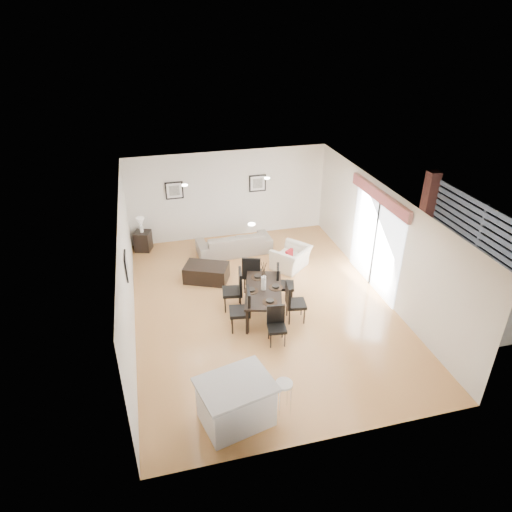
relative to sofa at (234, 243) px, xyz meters
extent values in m
plane|color=tan|center=(0.10, -2.83, -0.31)|extent=(8.00, 8.00, 0.00)
cube|color=silver|center=(0.10, 1.17, 1.04)|extent=(6.00, 0.04, 2.70)
cube|color=silver|center=(0.10, -6.83, 1.04)|extent=(6.00, 0.04, 2.70)
cube|color=silver|center=(-2.90, -2.83, 1.04)|extent=(0.04, 8.00, 2.70)
cube|color=silver|center=(3.10, -2.83, 1.04)|extent=(0.04, 8.00, 2.70)
cube|color=white|center=(0.10, -2.83, 2.39)|extent=(6.00, 8.00, 0.02)
imported|color=gray|center=(0.00, 0.00, 0.00)|extent=(2.17, 0.93, 0.62)
imported|color=silver|center=(1.32, -1.26, 0.00)|extent=(1.27, 1.26, 0.62)
imported|color=#375725|center=(5.88, -2.73, 0.03)|extent=(0.68, 0.61, 0.68)
imported|color=#375725|center=(5.55, -1.95, 0.05)|extent=(0.54, 0.54, 0.73)
cube|color=black|center=(0.04, -3.14, 0.34)|extent=(1.22, 1.79, 0.05)
cylinder|color=black|center=(-0.51, -3.78, 0.00)|extent=(0.06, 0.06, 0.62)
cylinder|color=black|center=(-0.10, -2.31, 0.00)|extent=(0.06, 0.06, 0.62)
cylinder|color=black|center=(0.17, -3.97, 0.00)|extent=(0.06, 0.06, 0.62)
cylinder|color=black|center=(0.58, -2.50, 0.00)|extent=(0.06, 0.06, 0.62)
cube|color=black|center=(-0.62, -3.55, 0.14)|extent=(0.51, 0.51, 0.08)
cube|color=black|center=(-0.42, -3.58, 0.42)|extent=(0.13, 0.45, 0.54)
cylinder|color=black|center=(-0.76, -3.35, -0.11)|extent=(0.04, 0.04, 0.41)
cylinder|color=black|center=(-0.41, -3.40, -0.11)|extent=(0.04, 0.04, 0.41)
cylinder|color=black|center=(-0.82, -3.69, -0.11)|extent=(0.04, 0.04, 0.41)
cylinder|color=black|center=(-0.47, -3.75, -0.11)|extent=(0.04, 0.04, 0.41)
cube|color=black|center=(-0.62, -2.73, 0.14)|extent=(0.52, 0.52, 0.08)
cube|color=black|center=(-0.42, -2.76, 0.43)|extent=(0.13, 0.46, 0.55)
cylinder|color=black|center=(-0.77, -2.53, -0.10)|extent=(0.04, 0.04, 0.42)
cylinder|color=black|center=(-0.41, -2.58, -0.10)|extent=(0.04, 0.04, 0.42)
cylinder|color=black|center=(-0.82, -2.88, -0.10)|extent=(0.04, 0.04, 0.42)
cylinder|color=black|center=(-0.47, -2.93, -0.10)|extent=(0.04, 0.04, 0.42)
cube|color=black|center=(0.69, -3.55, 0.12)|extent=(0.49, 0.49, 0.08)
cube|color=black|center=(0.50, -3.52, 0.39)|extent=(0.12, 0.44, 0.52)
cylinder|color=black|center=(0.83, -3.74, -0.11)|extent=(0.03, 0.03, 0.40)
cylinder|color=black|center=(0.50, -3.69, -0.11)|extent=(0.03, 0.03, 0.40)
cylinder|color=black|center=(0.88, -3.40, -0.11)|extent=(0.03, 0.03, 0.40)
cylinder|color=black|center=(0.54, -3.35, -0.11)|extent=(0.03, 0.03, 0.40)
cube|color=black|center=(0.69, -2.73, 0.11)|extent=(0.53, 0.53, 0.07)
cube|color=black|center=(0.51, -2.68, 0.38)|extent=(0.18, 0.42, 0.51)
cylinder|color=black|center=(0.80, -2.94, -0.12)|extent=(0.03, 0.03, 0.39)
cylinder|color=black|center=(0.48, -2.84, -0.12)|extent=(0.03, 0.03, 0.39)
cylinder|color=black|center=(0.90, -2.62, -0.12)|extent=(0.03, 0.03, 0.39)
cylinder|color=black|center=(0.58, -2.52, -0.12)|extent=(0.03, 0.03, 0.39)
cube|color=black|center=(0.04, -4.23, 0.07)|extent=(0.43, 0.43, 0.07)
cube|color=black|center=(0.06, -4.06, 0.31)|extent=(0.39, 0.10, 0.46)
cylinder|color=black|center=(-0.13, -4.36, -0.14)|extent=(0.03, 0.03, 0.35)
cylinder|color=black|center=(-0.09, -4.06, -0.14)|extent=(0.03, 0.03, 0.35)
cylinder|color=black|center=(0.17, -4.39, -0.14)|extent=(0.03, 0.03, 0.35)
cylinder|color=black|center=(0.20, -4.09, -0.14)|extent=(0.03, 0.03, 0.35)
cube|color=black|center=(0.04, -2.05, 0.14)|extent=(0.58, 0.58, 0.08)
cube|color=black|center=(-0.03, -2.24, 0.43)|extent=(0.44, 0.21, 0.54)
cylinder|color=black|center=(0.26, -1.95, -0.11)|extent=(0.04, 0.04, 0.41)
cylinder|color=black|center=(0.14, -2.28, -0.11)|extent=(0.04, 0.04, 0.41)
cylinder|color=black|center=(-0.07, -1.83, -0.11)|extent=(0.04, 0.04, 0.41)
cylinder|color=black|center=(-0.19, -2.16, -0.11)|extent=(0.04, 0.04, 0.41)
cylinder|color=white|center=(0.04, -3.14, 0.54)|extent=(0.12, 0.12, 0.34)
cylinder|color=#332316|center=(0.33, -3.14, 0.37)|extent=(0.33, 0.33, 0.01)
cylinder|color=black|center=(0.33, -3.14, 0.40)|extent=(0.17, 0.17, 0.05)
cylinder|color=#332316|center=(0.04, -2.61, 0.37)|extent=(0.33, 0.33, 0.01)
cylinder|color=black|center=(0.04, -2.61, 0.40)|extent=(0.17, 0.17, 0.05)
cylinder|color=#332316|center=(-0.25, -3.14, 0.37)|extent=(0.33, 0.33, 0.01)
cylinder|color=black|center=(-0.25, -3.14, 0.40)|extent=(0.17, 0.17, 0.05)
cylinder|color=#332316|center=(0.04, -3.67, 0.37)|extent=(0.33, 0.33, 0.01)
cylinder|color=black|center=(0.04, -3.67, 0.40)|extent=(0.17, 0.17, 0.05)
cube|color=black|center=(-1.02, -1.33, -0.09)|extent=(1.28, 1.05, 0.44)
cube|color=black|center=(-2.56, 0.82, -0.02)|extent=(0.56, 0.56, 0.59)
cylinder|color=white|center=(-2.56, 0.82, 0.37)|extent=(0.11, 0.11, 0.19)
cone|color=white|center=(-2.56, 0.82, 0.59)|extent=(0.23, 0.23, 0.26)
cube|color=maroon|center=(1.23, -1.35, 0.17)|extent=(0.26, 0.22, 0.26)
cube|color=white|center=(-1.24, -6.06, 0.09)|extent=(1.30, 1.09, 0.80)
cube|color=#BCBCBF|center=(-1.24, -6.06, 0.52)|extent=(1.42, 1.21, 0.06)
cylinder|color=white|center=(-0.39, -6.06, 0.33)|extent=(0.30, 0.30, 0.04)
cylinder|color=silver|center=(-0.28, -5.96, 0.01)|extent=(0.02, 0.02, 0.65)
cylinder|color=silver|center=(-0.49, -5.96, 0.01)|extent=(0.02, 0.02, 0.65)
cylinder|color=silver|center=(-0.49, -6.16, 0.01)|extent=(0.02, 0.02, 0.65)
cylinder|color=silver|center=(-0.28, -6.16, 0.01)|extent=(0.02, 0.02, 0.65)
cube|color=black|center=(-1.50, 1.14, 1.34)|extent=(0.52, 0.03, 0.52)
cube|color=white|center=(-1.50, 1.14, 1.34)|extent=(0.44, 0.04, 0.44)
cube|color=#585853|center=(-1.50, 1.14, 1.34)|extent=(0.30, 0.04, 0.30)
cube|color=black|center=(1.00, 1.14, 1.34)|extent=(0.52, 0.03, 0.52)
cube|color=white|center=(1.00, 1.14, 1.34)|extent=(0.44, 0.04, 0.44)
cube|color=#585853|center=(1.00, 1.14, 1.34)|extent=(0.30, 0.04, 0.30)
cube|color=black|center=(-2.87, -3.03, 1.34)|extent=(0.03, 0.52, 0.52)
cube|color=white|center=(-2.87, -3.03, 1.34)|extent=(0.04, 0.44, 0.44)
cube|color=#585853|center=(-2.87, -3.03, 1.34)|extent=(0.04, 0.30, 0.30)
cube|color=white|center=(3.08, -2.53, 0.81)|extent=(0.02, 2.40, 2.25)
cube|color=black|center=(3.06, -2.53, 0.81)|extent=(0.03, 0.05, 2.25)
cube|color=black|center=(3.06, -2.53, 1.96)|extent=(0.03, 2.50, 0.05)
cube|color=maroon|center=(3.02, -2.53, 2.12)|extent=(0.10, 2.70, 0.28)
plane|color=gray|center=(5.10, -2.53, -0.31)|extent=(6.00, 6.00, 0.00)
cube|color=#2C2C2E|center=(6.30, -2.53, 0.59)|extent=(0.08, 5.50, 1.80)
cube|color=brown|center=(6.15, -0.13, 0.69)|extent=(0.35, 0.35, 2.00)
camera|label=1|loc=(-2.29, -11.57, 6.04)|focal=32.00mm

